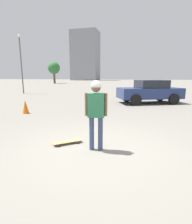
% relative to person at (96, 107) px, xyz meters
% --- Properties ---
extents(ground_plane, '(220.00, 220.00, 0.00)m').
position_rel_person_xyz_m(ground_plane, '(0.00, 0.00, -1.04)').
color(ground_plane, gray).
extents(person, '(0.27, 0.51, 1.65)m').
position_rel_person_xyz_m(person, '(0.00, 0.00, 0.00)').
color(person, '#38476B').
rests_on(person, ground_plane).
extents(skateboard, '(0.64, 0.70, 0.07)m').
position_rel_person_xyz_m(skateboard, '(-0.16, -0.81, -0.98)').
color(skateboard, tan).
rests_on(skateboard, ground_plane).
extents(car_parked_near, '(3.24, 4.41, 1.52)m').
position_rel_person_xyz_m(car_parked_near, '(-8.30, 1.46, -0.25)').
color(car_parked_near, navy).
rests_on(car_parked_near, ground_plane).
extents(building_block_distant, '(9.76, 13.26, 24.12)m').
position_rel_person_xyz_m(building_block_distant, '(-84.27, -28.21, 11.02)').
color(building_block_distant, gray).
rests_on(building_block_distant, ground_plane).
extents(tree_distant, '(3.16, 3.16, 5.63)m').
position_rel_person_xyz_m(tree_distant, '(-39.13, -22.02, 2.94)').
color(tree_distant, brown).
rests_on(tree_distant, ground_plane).
extents(traffic_cone, '(0.31, 0.31, 0.64)m').
position_rel_person_xyz_m(traffic_cone, '(-3.24, -4.36, -0.72)').
color(traffic_cone, orange).
rests_on(traffic_cone, ground_plane).
extents(lamp_post, '(0.28, 0.28, 5.87)m').
position_rel_person_xyz_m(lamp_post, '(-12.06, -11.18, 2.39)').
color(lamp_post, '#59595E').
rests_on(lamp_post, ground_plane).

